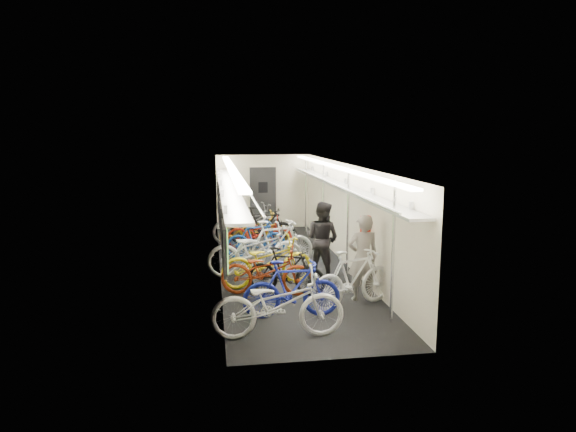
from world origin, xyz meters
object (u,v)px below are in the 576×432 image
object	(u,v)px
bicycle_1	(292,289)
passenger_mid	(322,239)
passenger_near	(363,258)
bicycle_0	(278,304)
backpack	(367,225)

from	to	relation	value
bicycle_1	passenger_mid	world-z (taller)	passenger_mid
passenger_near	bicycle_1	bearing A→B (deg)	26.01
passenger_mid	bicycle_0	bearing A→B (deg)	111.08
bicycle_0	backpack	xyz separation A→B (m)	(2.13, 2.35, 0.74)
passenger_mid	backpack	world-z (taller)	passenger_mid
bicycle_1	backpack	size ratio (longest dim) A/B	4.43
passenger_near	passenger_mid	distance (m)	1.79
bicycle_1	backpack	bearing A→B (deg)	-48.67
bicycle_0	bicycle_1	distance (m)	0.89
bicycle_1	backpack	xyz separation A→B (m)	(1.78, 1.53, 0.77)
bicycle_0	passenger_mid	world-z (taller)	passenger_mid
bicycle_1	passenger_near	size ratio (longest dim) A/B	1.03
bicycle_1	backpack	world-z (taller)	backpack
bicycle_0	bicycle_1	size ratio (longest dim) A/B	1.22
bicycle_1	passenger_near	xyz separation A→B (m)	(1.46, 0.73, 0.31)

